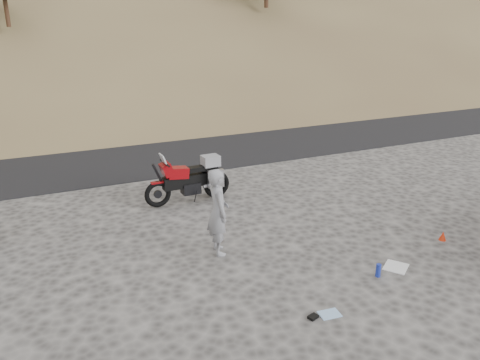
# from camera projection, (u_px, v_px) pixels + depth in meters

# --- Properties ---
(ground) EXTENTS (140.00, 140.00, 0.00)m
(ground) POSITION_uv_depth(u_px,v_px,m) (260.00, 255.00, 9.39)
(ground) COLOR #3D3B39
(ground) RESTS_ON ground
(road) EXTENTS (120.00, 7.00, 0.05)m
(road) POSITION_uv_depth(u_px,v_px,m) (148.00, 149.00, 17.11)
(road) COLOR black
(road) RESTS_ON ground
(motorcycle) EXTENTS (2.33, 0.72, 1.38)m
(motorcycle) POSITION_uv_depth(u_px,v_px,m) (192.00, 179.00, 12.02)
(motorcycle) COLOR black
(motorcycle) RESTS_ON ground
(man) EXTENTS (0.51, 0.70, 1.78)m
(man) POSITION_uv_depth(u_px,v_px,m) (219.00, 252.00, 9.54)
(man) COLOR gray
(man) RESTS_ON ground
(gear_white_cloth) EXTENTS (0.61, 0.60, 0.02)m
(gear_white_cloth) POSITION_uv_depth(u_px,v_px,m) (396.00, 267.00, 8.94)
(gear_white_cloth) COLOR white
(gear_white_cloth) RESTS_ON ground
(gear_bottle) EXTENTS (0.12, 0.12, 0.25)m
(gear_bottle) POSITION_uv_depth(u_px,v_px,m) (378.00, 270.00, 8.58)
(gear_bottle) COLOR #1A2D9F
(gear_bottle) RESTS_ON ground
(gear_funnel) EXTENTS (0.19, 0.19, 0.20)m
(gear_funnel) POSITION_uv_depth(u_px,v_px,m) (443.00, 236.00, 10.01)
(gear_funnel) COLOR red
(gear_funnel) RESTS_ON ground
(gear_glove_a) EXTENTS (0.19, 0.16, 0.05)m
(gear_glove_a) POSITION_uv_depth(u_px,v_px,m) (313.00, 317.00, 7.42)
(gear_glove_a) COLOR black
(gear_glove_a) RESTS_ON ground
(gear_blue_cloth) EXTENTS (0.37, 0.29, 0.01)m
(gear_blue_cloth) POSITION_uv_depth(u_px,v_px,m) (329.00, 314.00, 7.51)
(gear_blue_cloth) COLOR #98C2EC
(gear_blue_cloth) RESTS_ON ground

